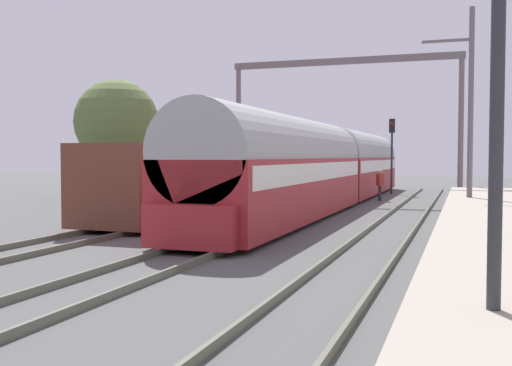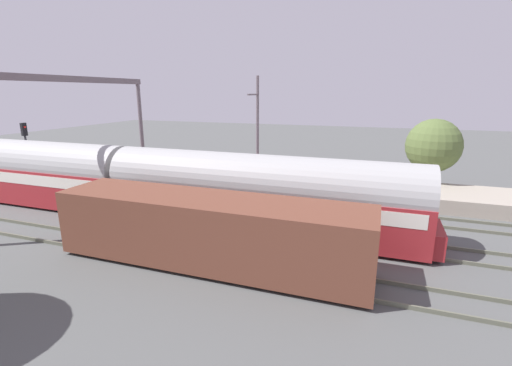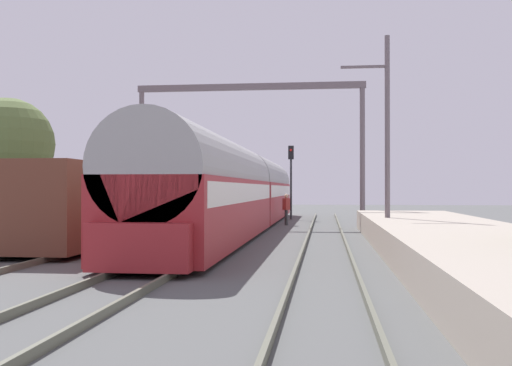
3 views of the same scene
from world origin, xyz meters
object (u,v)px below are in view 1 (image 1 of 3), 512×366
passenger_train (330,166)px  catenary_gantry (343,98)px  railway_signal_far (392,146)px  person_crossing (380,182)px  freight_car (190,180)px  railway_signal_near (498,61)px

passenger_train → catenary_gantry: catenary_gantry is taller
railway_signal_far → catenary_gantry: (-1.92, -6.62, 2.52)m
person_crossing → catenary_gantry: catenary_gantry is taller
freight_car → railway_signal_far: size_ratio=2.67×
catenary_gantry → railway_signal_near: bearing=-75.9°
passenger_train → railway_signal_near: size_ratio=6.19×
passenger_train → catenary_gantry: (0.00, 3.35, 3.68)m
railway_signal_far → passenger_train: bearing=-100.9°
freight_car → railway_signal_far: bearing=70.7°
person_crossing → railway_signal_far: railway_signal_far is taller
person_crossing → railway_signal_near: (4.68, -26.94, 2.36)m
freight_car → person_crossing: bearing=60.8°
passenger_train → freight_car: (-4.17, -7.47, -0.50)m
passenger_train → person_crossing: 4.23m
person_crossing → railway_signal_near: bearing=40.1°
freight_car → person_crossing: 12.69m
railway_signal_near → railway_signal_far: 33.66m
passenger_train → railway_signal_far: 10.22m
freight_car → passenger_train: bearing=60.8°
freight_car → catenary_gantry: (4.17, 10.82, 4.18)m
passenger_train → catenary_gantry: size_ratio=2.58×
railway_signal_near → catenary_gantry: bearing=104.1°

